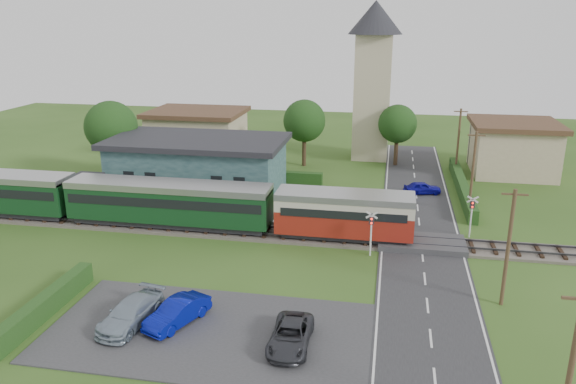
% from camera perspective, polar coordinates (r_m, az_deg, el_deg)
% --- Properties ---
extents(ground, '(120.00, 120.00, 0.00)m').
position_cam_1_polar(ground, '(40.81, -0.70, -5.56)').
color(ground, '#2D4C19').
extents(railway_track, '(76.00, 3.20, 0.49)m').
position_cam_1_polar(railway_track, '(42.58, -0.17, -4.39)').
color(railway_track, '#4C443D').
rests_on(railway_track, ground).
extents(road, '(6.00, 70.00, 0.05)m').
position_cam_1_polar(road, '(40.20, 13.51, -6.41)').
color(road, '#28282B').
rests_on(road, ground).
extents(car_park, '(17.00, 9.00, 0.08)m').
position_cam_1_polar(car_park, '(30.81, -8.04, -13.87)').
color(car_park, '#333335').
rests_on(car_park, ground).
extents(crossing_deck, '(6.20, 3.40, 0.45)m').
position_cam_1_polar(crossing_deck, '(41.97, 13.42, -5.07)').
color(crossing_deck, '#333335').
rests_on(crossing_deck, ground).
extents(platform, '(30.00, 3.00, 0.45)m').
position_cam_1_polar(platform, '(48.13, -11.23, -1.96)').
color(platform, gray).
rests_on(platform, ground).
extents(equipment_hut, '(2.30, 2.30, 2.55)m').
position_cam_1_polar(equipment_hut, '(51.12, -19.70, 0.28)').
color(equipment_hut, '#BFB190').
rests_on(equipment_hut, platform).
extents(station_building, '(16.00, 9.00, 5.30)m').
position_cam_1_polar(station_building, '(52.58, -9.09, 2.64)').
color(station_building, '#254247').
rests_on(station_building, ground).
extents(train, '(43.20, 2.90, 3.40)m').
position_cam_1_polar(train, '(45.72, -15.67, -0.75)').
color(train, '#232328').
rests_on(train, ground).
extents(church_tower, '(6.00, 6.00, 17.60)m').
position_cam_1_polar(church_tower, '(65.10, 8.66, 12.24)').
color(church_tower, '#BFB190').
rests_on(church_tower, ground).
extents(house_west, '(10.80, 8.80, 5.50)m').
position_cam_1_polar(house_west, '(67.06, -9.17, 5.94)').
color(house_west, tan).
rests_on(house_west, ground).
extents(house_east, '(8.80, 8.80, 5.50)m').
position_cam_1_polar(house_east, '(63.48, 21.88, 4.25)').
color(house_east, tan).
rests_on(house_east, ground).
extents(hedge_carpark, '(0.80, 9.00, 1.20)m').
position_cam_1_polar(hedge_carpark, '(34.52, -23.49, -10.56)').
color(hedge_carpark, '#193814').
rests_on(hedge_carpark, ground).
extents(hedge_roadside, '(0.80, 18.00, 1.20)m').
position_cam_1_polar(hedge_roadside, '(55.42, 17.23, 0.58)').
color(hedge_roadside, '#193814').
rests_on(hedge_roadside, ground).
extents(hedge_station, '(22.00, 0.80, 1.30)m').
position_cam_1_polar(hedge_station, '(57.22, -7.50, 1.81)').
color(hedge_station, '#193814').
rests_on(hedge_station, ground).
extents(tree_a, '(5.20, 5.20, 8.00)m').
position_cam_1_polar(tree_a, '(58.70, -17.53, 6.29)').
color(tree_a, '#332316').
rests_on(tree_a, ground).
extents(tree_b, '(4.60, 4.60, 7.34)m').
position_cam_1_polar(tree_b, '(61.53, 1.67, 7.23)').
color(tree_b, '#332316').
rests_on(tree_b, ground).
extents(tree_c, '(4.20, 4.20, 6.78)m').
position_cam_1_polar(tree_c, '(62.84, 11.07, 6.79)').
color(tree_c, '#332316').
rests_on(tree_c, ground).
extents(utility_pole_a, '(1.40, 0.22, 7.00)m').
position_cam_1_polar(utility_pole_a, '(23.51, 26.70, -16.34)').
color(utility_pole_a, '#473321').
rests_on(utility_pole_a, ground).
extents(utility_pole_b, '(1.40, 0.22, 7.00)m').
position_cam_1_polar(utility_pole_b, '(33.88, 21.47, -5.19)').
color(utility_pole_b, '#473321').
rests_on(utility_pole_b, ground).
extents(utility_pole_c, '(1.40, 0.22, 7.00)m').
position_cam_1_polar(utility_pole_c, '(48.88, 18.26, 1.96)').
color(utility_pole_c, '#473321').
rests_on(utility_pole_c, ground).
extents(utility_pole_d, '(1.40, 0.22, 7.00)m').
position_cam_1_polar(utility_pole_d, '(60.47, 16.91, 4.95)').
color(utility_pole_d, '#473321').
rests_on(utility_pole_d, ground).
extents(crossing_signal_near, '(0.84, 0.28, 3.28)m').
position_cam_1_polar(crossing_signal_near, '(38.96, 8.46, -3.52)').
color(crossing_signal_near, silver).
rests_on(crossing_signal_near, ground).
extents(crossing_signal_far, '(0.84, 0.28, 3.28)m').
position_cam_1_polar(crossing_signal_far, '(43.90, 18.17, -1.79)').
color(crossing_signal_far, silver).
rests_on(crossing_signal_far, ground).
extents(streetlamp_west, '(0.30, 0.30, 5.15)m').
position_cam_1_polar(streetlamp_west, '(65.27, -16.47, 5.35)').
color(streetlamp_west, '#3F3F47').
rests_on(streetlamp_west, ground).
extents(streetlamp_east, '(0.30, 0.30, 5.15)m').
position_cam_1_polar(streetlamp_east, '(65.67, 18.00, 5.28)').
color(streetlamp_east, '#3F3F47').
rests_on(streetlamp_east, ground).
extents(car_on_road, '(3.66, 2.25, 1.16)m').
position_cam_1_polar(car_on_road, '(53.77, 13.49, 0.42)').
color(car_on_road, '#0F0C90').
rests_on(car_on_road, road).
extents(car_park_blue, '(2.87, 4.30, 1.34)m').
position_cam_1_polar(car_park_blue, '(31.40, -11.18, -11.90)').
color(car_park_blue, '#071190').
rests_on(car_park_blue, car_park).
extents(car_park_silver, '(2.59, 4.91, 1.35)m').
position_cam_1_polar(car_park_silver, '(31.89, -15.68, -11.75)').
color(car_park_silver, '#8999A7').
rests_on(car_park_silver, car_park).
extents(car_park_dark, '(2.00, 4.26, 1.18)m').
position_cam_1_polar(car_park_dark, '(29.02, 0.26, -14.36)').
color(car_park_dark, '#2F3136').
rests_on(car_park_dark, car_park).
extents(pedestrian_near, '(0.63, 0.46, 1.59)m').
position_cam_1_polar(pedestrian_near, '(45.95, -4.74, -1.27)').
color(pedestrian_near, gray).
rests_on(pedestrian_near, platform).
extents(pedestrian_far, '(0.76, 0.88, 1.55)m').
position_cam_1_polar(pedestrian_far, '(48.98, -15.85, -0.73)').
color(pedestrian_far, gray).
rests_on(pedestrian_far, platform).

